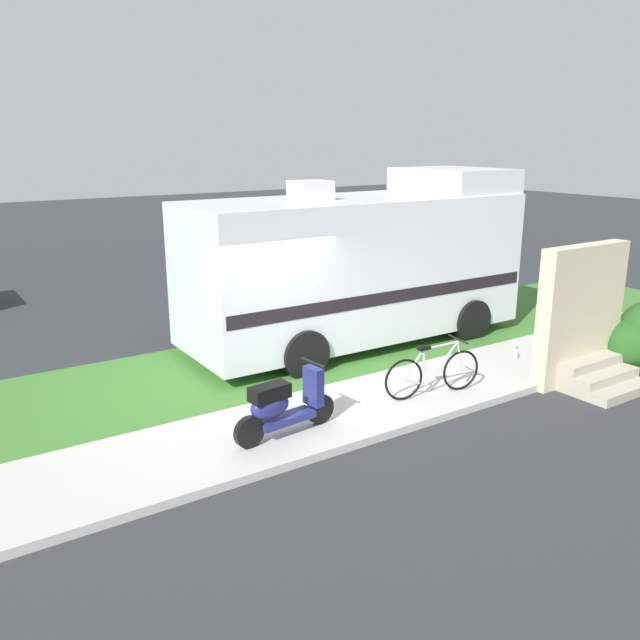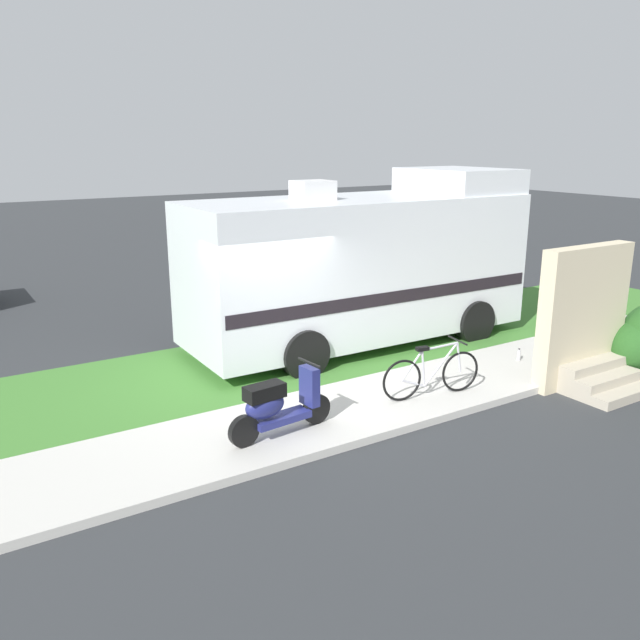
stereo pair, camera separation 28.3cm
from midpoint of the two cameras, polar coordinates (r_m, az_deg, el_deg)
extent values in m
plane|color=#2D3033|center=(10.91, -2.25, -6.59)|extent=(80.00, 80.00, 0.00)
cube|color=beige|center=(9.94, 1.26, -8.47)|extent=(24.00, 2.00, 0.12)
cube|color=#3D752D|center=(12.13, -5.82, -4.13)|extent=(24.00, 3.40, 0.08)
cube|color=silver|center=(13.16, 3.93, 4.74)|extent=(7.01, 2.53, 2.70)
cube|color=silver|center=(14.61, 12.53, 11.81)|extent=(1.83, 2.33, 0.50)
cube|color=black|center=(13.25, 3.89, 3.02)|extent=(6.87, 2.55, 0.24)
cube|color=black|center=(15.34, 14.69, 7.59)|extent=(0.11, 2.06, 0.90)
cube|color=silver|center=(12.39, 0.03, 11.24)|extent=(0.71, 0.61, 0.36)
cylinder|color=black|center=(15.61, 7.87, 1.82)|extent=(0.90, 0.29, 0.90)
cylinder|color=black|center=(13.95, 13.89, -0.14)|extent=(0.90, 0.29, 0.90)
cylinder|color=black|center=(13.47, -5.73, -0.30)|extent=(0.90, 0.29, 0.90)
cylinder|color=black|center=(11.50, -0.65, -2.99)|extent=(0.90, 0.29, 0.90)
cylinder|color=black|center=(9.52, 0.53, -7.75)|extent=(0.45, 0.14, 0.44)
cylinder|color=black|center=(8.87, -5.74, -9.63)|extent=(0.45, 0.14, 0.44)
cube|color=navy|center=(9.17, -2.48, -8.56)|extent=(0.88, 0.36, 0.10)
cube|color=black|center=(8.85, -3.94, -6.27)|extent=(0.58, 0.31, 0.20)
ellipsoid|color=navy|center=(8.93, -3.92, -7.46)|extent=(0.63, 0.36, 0.36)
cube|color=navy|center=(9.31, -0.05, -5.79)|extent=(0.17, 0.33, 0.56)
cylinder|color=black|center=(9.18, -0.05, -3.75)|extent=(0.09, 0.50, 0.04)
sphere|color=white|center=(9.24, -0.05, -4.75)|extent=(0.12, 0.12, 0.12)
torus|color=black|center=(10.90, 12.86, -4.40)|extent=(0.68, 0.16, 0.68)
torus|color=black|center=(10.35, 7.95, -5.24)|extent=(0.68, 0.16, 0.68)
cylinder|color=silver|center=(10.64, 11.25, -3.81)|extent=(0.60, 0.14, 0.68)
cylinder|color=silver|center=(10.48, 9.76, -4.18)|extent=(0.10, 0.05, 0.61)
cylinder|color=silver|center=(10.53, 11.19, -2.29)|extent=(0.64, 0.15, 0.09)
cylinder|color=silver|center=(10.47, 8.90, -5.47)|extent=(0.42, 0.11, 0.19)
cylinder|color=silver|center=(10.35, 8.82, -3.94)|extent=(0.37, 0.10, 0.47)
cylinder|color=silver|center=(10.80, 12.75, -3.19)|extent=(0.13, 0.06, 0.51)
cube|color=black|center=(10.36, 9.69, -2.48)|extent=(0.21, 0.13, 0.06)
cylinder|color=black|center=(10.69, 12.65, -1.74)|extent=(0.12, 0.52, 0.03)
cube|color=silver|center=(18.35, 2.62, 5.83)|extent=(2.55, 2.11, 1.49)
cube|color=black|center=(18.28, 2.63, 7.21)|extent=(2.43, 2.13, 0.44)
cube|color=silver|center=(20.16, 9.10, 5.44)|extent=(3.11, 2.12, 0.74)
cylinder|color=black|center=(17.58, 3.97, 3.24)|extent=(0.76, 0.25, 0.76)
cylinder|color=black|center=(19.16, 0.38, 4.30)|extent=(0.76, 0.25, 0.76)
cylinder|color=black|center=(19.75, 11.78, 4.31)|extent=(0.76, 0.25, 0.76)
cylinder|color=black|center=(21.18, 8.00, 5.22)|extent=(0.76, 0.25, 0.76)
cube|color=#B2A893|center=(12.02, 24.46, -5.49)|extent=(1.40, 0.96, 0.16)
cube|color=#B2A893|center=(12.05, 23.92, -4.57)|extent=(1.40, 0.64, 0.16)
cube|color=#B2A893|center=(12.08, 23.38, -3.65)|extent=(1.40, 0.32, 0.16)
cube|color=beige|center=(12.03, 22.58, 0.34)|extent=(2.00, 0.30, 2.40)
cylinder|color=#B2B2B7|center=(12.77, 17.56, -2.99)|extent=(0.07, 0.07, 0.18)
cylinder|color=#B2B2B7|center=(12.73, 17.60, -2.52)|extent=(0.03, 0.03, 0.04)
cylinder|color=black|center=(12.73, 17.60, -2.43)|extent=(0.04, 0.04, 0.01)
camera|label=1|loc=(0.14, -89.28, 0.20)|focal=36.69mm
camera|label=2|loc=(0.14, 90.72, -0.20)|focal=36.69mm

